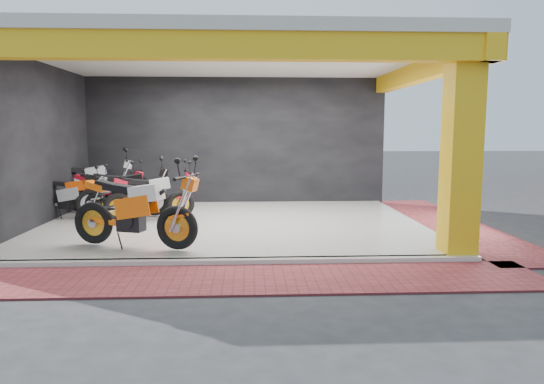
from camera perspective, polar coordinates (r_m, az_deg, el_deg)
The scene contains 17 objects.
ground at distance 8.61m, azimuth -5.07°, elevation -6.69°, with size 80.00×80.00×0.00m, color #2D2D30.
showroom_floor at distance 10.55m, azimuth -4.63°, elevation -3.81°, with size 8.00×6.00×0.10m, color white.
showroom_ceiling at distance 10.47m, azimuth -4.84°, elevation 15.63°, with size 8.40×6.40×0.20m, color beige.
back_wall at distance 13.46m, azimuth -4.27°, elevation 5.87°, with size 8.20×0.20×3.50m, color black.
left_wall at distance 11.28m, azimuth -26.12°, elevation 4.88°, with size 0.20×6.20×3.50m, color black.
corner_column at distance 8.33m, azimuth 21.38°, elevation 4.54°, with size 0.50×0.50×3.50m, color gold.
header_beam_front at distance 7.46m, azimuth -5.69°, elevation 16.70°, with size 8.40×0.30×0.40m, color gold.
header_beam_right at distance 11.04m, azimuth 17.03°, elevation 13.33°, with size 0.30×6.40×0.40m, color gold.
floor_kerb at distance 7.61m, azimuth -5.39°, elevation -8.18°, with size 8.00×0.20×0.10m, color white.
paver_front at distance 6.87m, azimuth -5.69°, elevation -10.19°, with size 9.00×1.40×0.03m, color #9D333A.
paver_right at distance 11.45m, azimuth 20.20°, elevation -3.55°, with size 1.40×7.00×0.03m, color #9D333A.
moto_hero at distance 8.03m, azimuth -11.16°, elevation -1.68°, with size 2.43×0.90×1.49m, color #FD610A, non-canonical shape.
moto_row_a at distance 11.00m, azimuth -10.73°, elevation 0.14°, with size 2.07×0.77×1.27m, color red, non-canonical shape.
moto_row_b at distance 11.43m, azimuth -13.67°, elevation 0.49°, with size 2.18×0.81×1.33m, color black, non-canonical shape.
moto_row_c at distance 11.52m, azimuth -20.06°, elevation -0.11°, with size 1.91×0.71×1.17m, color #9A9CA1, non-canonical shape.
moto_row_d at distance 11.97m, azimuth -16.29°, elevation 0.44°, with size 2.00×0.74×1.22m, color red, non-canonical shape.
moto_row_e at distance 12.98m, azimuth -17.61°, elevation 1.45°, with size 2.41×0.89×1.47m, color #A3A6AA, non-canonical shape.
Camera 1 is at (0.36, -8.35, 2.07)m, focal length 32.00 mm.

